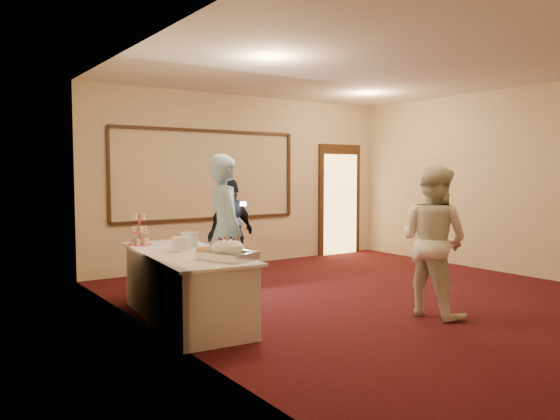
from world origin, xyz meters
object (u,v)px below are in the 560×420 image
(cupcake_stand, at_px, (140,233))
(woman, at_px, (433,241))
(plate_stack_b, at_px, (190,240))
(buffet_table, at_px, (185,286))
(plate_stack_a, at_px, (180,244))
(tart, at_px, (206,251))
(pavlova_tray, at_px, (228,250))
(guest, at_px, (231,234))
(man, at_px, (225,232))

(cupcake_stand, distance_m, woman, 3.47)
(plate_stack_b, bearing_deg, buffet_table, -123.63)
(plate_stack_a, height_order, tart, plate_stack_a)
(cupcake_stand, xyz_separation_m, tart, (0.36, -1.05, -0.12))
(pavlova_tray, height_order, plate_stack_a, pavlova_tray)
(cupcake_stand, distance_m, plate_stack_a, 0.82)
(plate_stack_b, relative_size, woman, 0.12)
(buffet_table, bearing_deg, tart, -56.12)
(pavlova_tray, xyz_separation_m, tart, (0.01, 0.50, -0.07))
(tart, xyz_separation_m, guest, (1.05, 1.32, -0.01))
(plate_stack_b, xyz_separation_m, guest, (1.00, 0.80, -0.07))
(guest, bearing_deg, cupcake_stand, -11.37)
(cupcake_stand, height_order, plate_stack_b, cupcake_stand)
(cupcake_stand, height_order, woman, woman)
(guest, bearing_deg, pavlova_tray, 37.46)
(man, bearing_deg, plate_stack_a, 113.74)
(man, bearing_deg, cupcake_stand, 62.20)
(plate_stack_a, relative_size, plate_stack_b, 0.92)
(tart, relative_size, woman, 0.14)
(woman, xyz_separation_m, guest, (-1.24, 2.51, -0.08))
(buffet_table, height_order, pavlova_tray, pavlova_tray)
(pavlova_tray, xyz_separation_m, guest, (1.07, 1.82, -0.08))
(tart, bearing_deg, woman, -27.48)
(woman, height_order, guest, woman)
(buffet_table, distance_m, woman, 2.86)
(plate_stack_a, xyz_separation_m, tart, (0.19, -0.25, -0.06))
(plate_stack_a, bearing_deg, man, 13.70)
(buffet_table, relative_size, plate_stack_a, 12.24)
(cupcake_stand, xyz_separation_m, plate_stack_a, (0.17, -0.80, -0.07))
(cupcake_stand, xyz_separation_m, plate_stack_b, (0.41, -0.53, -0.06))
(man, height_order, guest, man)
(pavlova_tray, xyz_separation_m, plate_stack_a, (-0.18, 0.75, -0.01))
(plate_stack_a, bearing_deg, plate_stack_b, 48.06)
(buffet_table, bearing_deg, guest, 42.43)
(cupcake_stand, relative_size, plate_stack_b, 1.96)
(tart, distance_m, man, 0.64)
(pavlova_tray, bearing_deg, plate_stack_a, 103.39)
(tart, bearing_deg, cupcake_stand, 108.88)
(plate_stack_b, distance_m, guest, 1.29)
(buffet_table, bearing_deg, man, 17.07)
(pavlova_tray, relative_size, plate_stack_a, 3.23)
(pavlova_tray, distance_m, tart, 0.50)
(tart, height_order, guest, guest)
(pavlova_tray, xyz_separation_m, man, (0.48, 0.91, 0.07))
(tart, distance_m, woman, 2.58)
(pavlova_tray, relative_size, guest, 0.40)
(pavlova_tray, distance_m, woman, 2.41)
(plate_stack_a, distance_m, tart, 0.32)
(cupcake_stand, relative_size, woman, 0.24)
(cupcake_stand, bearing_deg, plate_stack_b, -52.47)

